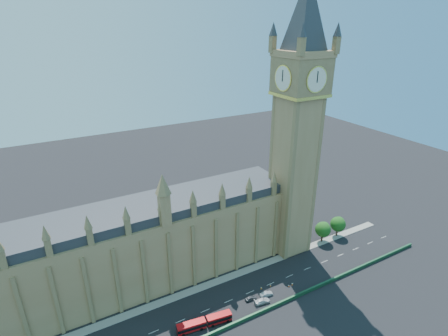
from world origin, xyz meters
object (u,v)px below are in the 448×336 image
red_bus (205,323)px  car_silver (266,294)px  car_grey (251,298)px  car_white (262,301)px

red_bus → car_silver: 22.44m
car_grey → car_white: (2.35, -2.84, 0.10)m
car_grey → car_silver: car_silver is taller
red_bus → car_white: 19.45m
car_grey → car_silver: 5.39m
red_bus → car_silver: (22.38, 1.38, -0.74)m
car_grey → car_silver: size_ratio=0.91×
red_bus → car_white: bearing=6.3°
car_silver → car_grey: bearing=86.6°
car_grey → car_silver: (5.30, -0.93, 0.04)m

